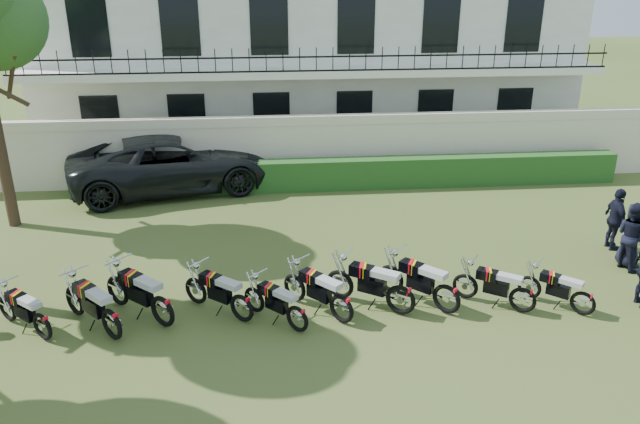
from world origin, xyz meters
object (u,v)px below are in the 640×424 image
(motorcycle_1, at_px, (111,317))
(suv, at_px, (173,163))
(motorcycle_0, at_px, (41,320))
(motorcycle_3, at_px, (242,302))
(motorcycle_5, at_px, (342,302))
(officer_4, at_px, (632,236))
(motorcycle_9, at_px, (584,298))
(motorcycle_6, at_px, (401,293))
(officer_3, at_px, (632,235))
(motorcycle_2, at_px, (162,304))
(motorcycle_8, at_px, (523,294))
(motorcycle_7, at_px, (447,292))
(officer_5, at_px, (616,219))
(motorcycle_4, at_px, (297,313))

(motorcycle_1, relative_size, suv, 0.24)
(motorcycle_0, xyz_separation_m, motorcycle_3, (3.90, 0.31, 0.03))
(motorcycle_5, height_order, officer_4, officer_4)
(motorcycle_0, height_order, motorcycle_9, motorcycle_0)
(motorcycle_6, height_order, officer_4, officer_4)
(officer_4, bearing_deg, officer_3, -46.32)
(motorcycle_1, bearing_deg, motorcycle_0, 131.60)
(motorcycle_2, relative_size, motorcycle_8, 1.07)
(motorcycle_3, bearing_deg, motorcycle_9, -53.64)
(motorcycle_9, distance_m, officer_4, 3.05)
(motorcycle_3, bearing_deg, motorcycle_7, -51.34)
(motorcycle_1, height_order, officer_5, officer_5)
(officer_3, bearing_deg, motorcycle_0, 97.24)
(motorcycle_1, relative_size, officer_3, 0.96)
(officer_3, height_order, officer_4, officer_4)
(motorcycle_8, relative_size, motorcycle_9, 1.21)
(motorcycle_6, distance_m, officer_5, 6.80)
(officer_5, bearing_deg, officer_3, 175.78)
(officer_5, bearing_deg, motorcycle_8, 131.68)
(motorcycle_3, height_order, motorcycle_4, motorcycle_3)
(motorcycle_4, height_order, motorcycle_6, motorcycle_6)
(motorcycle_2, height_order, motorcycle_7, motorcycle_2)
(motorcycle_0, distance_m, motorcycle_6, 7.24)
(motorcycle_0, relative_size, suv, 0.22)
(motorcycle_3, relative_size, motorcycle_4, 1.16)
(officer_5, bearing_deg, officer_4, 173.22)
(motorcycle_2, height_order, motorcycle_6, motorcycle_2)
(motorcycle_1, bearing_deg, motorcycle_2, -21.05)
(motorcycle_0, height_order, motorcycle_7, motorcycle_7)
(motorcycle_9, bearing_deg, motorcycle_0, 132.73)
(motorcycle_7, distance_m, officer_4, 5.35)
(motorcycle_6, distance_m, motorcycle_8, 2.61)
(officer_4, xyz_separation_m, officer_5, (0.18, 1.07, -0.02))
(motorcycle_5, bearing_deg, officer_3, -27.40)
(motorcycle_1, xyz_separation_m, motorcycle_2, (0.93, 0.39, 0.02))
(motorcycle_2, xyz_separation_m, motorcycle_9, (8.78, -0.36, -0.11))
(motorcycle_7, bearing_deg, motorcycle_8, -49.17)
(motorcycle_7, relative_size, suv, 0.23)
(motorcycle_4, bearing_deg, motorcycle_7, -37.76)
(motorcycle_2, bearing_deg, officer_3, -39.10)
(officer_3, bearing_deg, motorcycle_8, 117.57)
(officer_5, bearing_deg, motorcycle_3, 108.67)
(motorcycle_5, distance_m, motorcycle_7, 2.27)
(motorcycle_5, xyz_separation_m, motorcycle_8, (3.89, 0.04, -0.04))
(motorcycle_3, height_order, officer_5, officer_5)
(motorcycle_0, relative_size, motorcycle_7, 0.94)
(motorcycle_3, xyz_separation_m, officer_3, (9.43, 1.76, 0.33))
(motorcycle_0, relative_size, motorcycle_3, 0.94)
(motorcycle_1, height_order, motorcycle_8, motorcycle_1)
(motorcycle_1, xyz_separation_m, motorcycle_8, (8.47, 0.24, -0.06))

